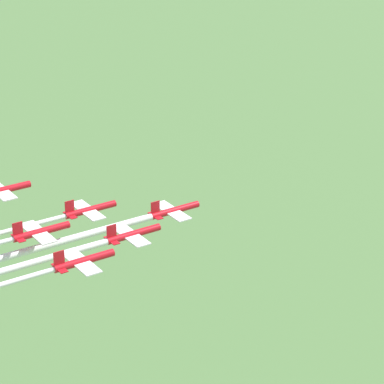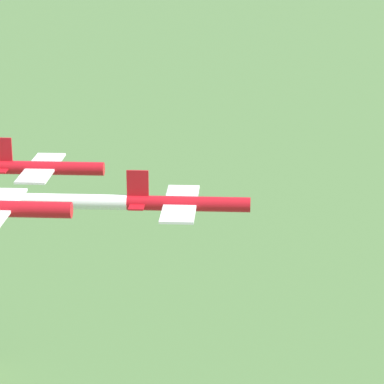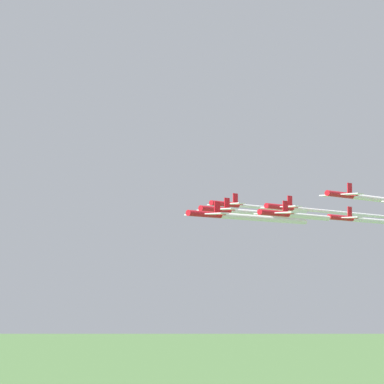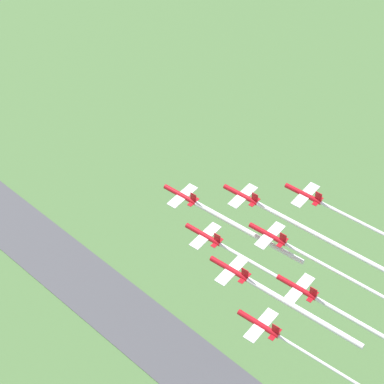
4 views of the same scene
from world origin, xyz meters
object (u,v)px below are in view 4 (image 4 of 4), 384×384
jet_3 (231,269)px  jet_7 (298,288)px  jet_0 (182,195)px  jet_2 (242,195)px  jet_4 (269,235)px  jet_6 (260,324)px  jet_5 (305,194)px  jet_1 (204,235)px

jet_3 → jet_7: 17.02m
jet_0 → jet_2: size_ratio=1.00×
jet_7 → jet_4: bearing=59.5°
jet_6 → jet_5: bearing=18.8°
jet_5 → jet_3: bearing=-180.0°
jet_4 → jet_6: bearing=-150.5°
jet_2 → jet_4: size_ratio=1.00×
jet_2 → jet_7: 32.93m
jet_0 → jet_2: jet_2 is taller
jet_7 → jet_2: bearing=59.5°
jet_2 → jet_3: size_ratio=1.00×
jet_0 → jet_2: bearing=-59.5°
jet_4 → jet_1: bearing=120.5°
jet_4 → jet_7: size_ratio=1.00×
jet_4 → jet_5: jet_5 is taller
jet_3 → jet_6: jet_3 is taller
jet_2 → jet_5: (-9.03, 13.75, 2.45)m
jet_4 → jet_7: 16.61m
jet_1 → jet_5: jet_5 is taller
jet_5 → jet_6: bearing=-161.2°
jet_0 → jet_6: size_ratio=1.00×
jet_7 → jet_0: bearing=78.9°
jet_1 → jet_6: jet_6 is taller
jet_3 → jet_4: bearing=0.0°
jet_5 → jet_6: 44.06m
jet_6 → jet_2: bearing=40.4°
jet_5 → jet_0: bearing=120.5°
jet_1 → jet_4: jet_4 is taller
jet_1 → jet_5: size_ratio=1.00×
jet_4 → jet_6: (24.29, 15.40, 1.15)m
jet_3 → jet_7: jet_3 is taller
jet_3 → jet_6: (7.63, 14.58, -0.94)m
jet_2 → jet_4: jet_4 is taller
jet_3 → jet_5: size_ratio=1.00×
jet_6 → jet_0: bearing=59.5°
jet_2 → jet_3: jet_3 is taller
jet_7 → jet_6: bearing=-180.0°
jet_1 → jet_4: bearing=-59.5°
jet_1 → jet_7: (-1.40, 28.33, 0.21)m
jet_1 → jet_7: jet_7 is taller
jet_3 → jet_7: bearing=-59.5°
jet_4 → jet_7: (7.63, 14.58, -2.28)m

